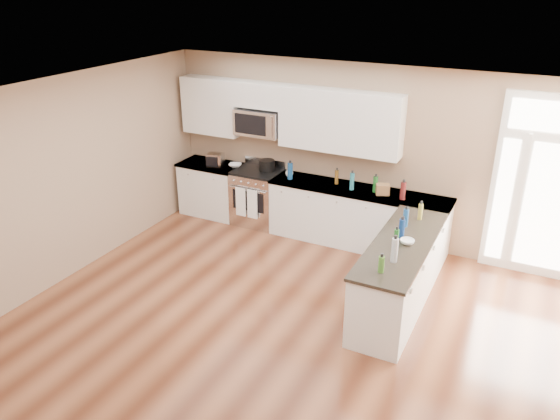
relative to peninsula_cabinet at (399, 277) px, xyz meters
name	(u,v)px	position (x,y,z in m)	size (l,w,h in m)	color
ground	(251,391)	(-0.93, -2.24, -0.43)	(8.00, 8.00, 0.00)	#522817
room_shell	(247,246)	(-0.93, -2.24, 1.27)	(8.00, 8.00, 8.00)	#997D61
back_cabinet_left	(212,190)	(-3.80, 1.45, 0.00)	(1.10, 0.66, 0.94)	silver
back_cabinet_right	(357,219)	(-1.08, 1.45, 0.00)	(2.85, 0.66, 0.94)	silver
peninsula_cabinet	(399,277)	(0.00, 0.00, 0.00)	(0.69, 2.32, 0.94)	silver
upper_cabinet_left	(212,106)	(-3.81, 1.59, 1.49)	(1.04, 0.33, 0.95)	silver
upper_cabinet_right	(340,121)	(-1.50, 1.59, 1.49)	(1.94, 0.33, 0.95)	silver
upper_cabinet_short	(260,95)	(-2.88, 1.59, 1.77)	(0.82, 0.33, 0.40)	silver
microwave	(259,122)	(-2.88, 1.56, 1.33)	(0.78, 0.41, 0.42)	silver
entry_door	(557,191)	(1.62, 1.71, 0.87)	(1.70, 0.10, 2.60)	white
kitchen_range	(257,197)	(-2.87, 1.45, 0.04)	(0.78, 0.69, 1.08)	silver
stockpot	(267,165)	(-2.73, 1.55, 0.61)	(0.26, 0.26, 0.20)	black
toaster_oven	(215,160)	(-3.64, 1.37, 0.62)	(0.26, 0.21, 0.23)	silver
cardboard_box	(383,189)	(-0.69, 1.41, 0.58)	(0.19, 0.14, 0.16)	brown
bowl_left	(235,165)	(-3.33, 1.49, 0.53)	(0.22, 0.22, 0.05)	white
bowl_peninsula	(407,242)	(0.06, -0.03, 0.53)	(0.18, 0.18, 0.05)	white
cup_counter	(289,174)	(-2.28, 1.47, 0.55)	(0.12, 0.12, 0.10)	white
counter_bottles	(372,205)	(-0.62, 0.65, 0.63)	(2.34, 2.42, 0.30)	#19591E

